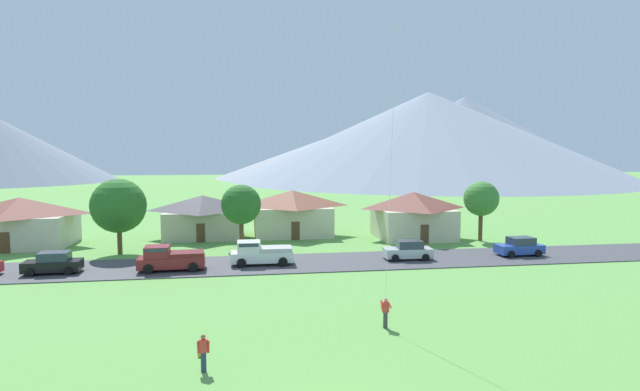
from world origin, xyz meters
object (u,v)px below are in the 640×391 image
(tree_left_of_center, at_px, (481,199))
(house_left_center, at_px, (413,214))
(tree_center, at_px, (241,205))
(parked_car_blue_mid_east, at_px, (520,247))
(tree_near_left, at_px, (119,206))
(pickup_truck_white_west_side, at_px, (260,253))
(house_right_center, at_px, (292,212))
(watcher_person, at_px, (203,352))
(parked_car_silver_east_end, at_px, (408,250))
(parked_car_black_west_end, at_px, (53,263))
(pickup_truck_maroon_east_side, at_px, (170,258))
(house_leftmost, at_px, (203,215))
(soccer_ball, at_px, (200,354))
(house_rightmost, at_px, (20,221))

(tree_left_of_center, bearing_deg, house_left_center, 154.84)
(tree_center, height_order, parked_car_blue_mid_east, tree_center)
(tree_near_left, xyz_separation_m, tree_left_of_center, (36.63, 1.38, 0.00))
(tree_center, bearing_deg, pickup_truck_white_west_side, -79.63)
(house_right_center, distance_m, watcher_person, 36.90)
(tree_left_of_center, bearing_deg, parked_car_silver_east_end, -142.91)
(pickup_truck_white_west_side, bearing_deg, parked_car_black_west_end, -177.69)
(parked_car_silver_east_end, relative_size, pickup_truck_maroon_east_side, 0.81)
(house_leftmost, relative_size, house_right_center, 0.94)
(tree_near_left, xyz_separation_m, parked_car_blue_mid_east, (36.50, -6.72, -3.68))
(parked_car_silver_east_end, bearing_deg, soccer_ball, -130.86)
(pickup_truck_white_west_side, relative_size, soccer_ball, 21.83)
(house_leftmost, bearing_deg, tree_near_left, -128.64)
(tree_center, height_order, pickup_truck_maroon_east_side, tree_center)
(pickup_truck_white_west_side, height_order, soccer_ball, pickup_truck_white_west_side)
(tree_near_left, bearing_deg, house_right_center, 26.15)
(house_right_center, bearing_deg, watcher_person, -101.89)
(tree_left_of_center, xyz_separation_m, parked_car_silver_east_end, (-10.82, -8.18, -3.68))
(house_leftmost, relative_size, soccer_ball, 36.61)
(house_left_center, relative_size, parked_car_black_west_end, 2.00)
(house_left_center, relative_size, pickup_truck_maroon_east_side, 1.62)
(house_left_center, distance_m, tree_left_of_center, 7.41)
(watcher_person, bearing_deg, house_right_center, 78.11)
(house_left_center, xyz_separation_m, parked_car_black_west_end, (-33.49, -11.94, -1.79))
(house_leftmost, distance_m, soccer_ball, 34.93)
(watcher_person, xyz_separation_m, soccer_ball, (-0.28, 1.69, -0.76))
(tree_left_of_center, bearing_deg, parked_car_black_west_end, -167.45)
(house_leftmost, height_order, tree_center, tree_center)
(house_left_center, distance_m, tree_center, 19.17)
(tree_left_of_center, xyz_separation_m, pickup_truck_white_west_side, (-23.83, -8.25, -3.49))
(house_left_center, height_order, house_rightmost, house_left_center)
(house_leftmost, distance_m, parked_car_blue_mid_east, 33.34)
(house_right_center, xyz_separation_m, parked_car_silver_east_end, (8.71, -15.20, -1.81))
(house_rightmost, xyz_separation_m, tree_left_of_center, (47.43, -4.31, 1.97))
(house_leftmost, relative_size, parked_car_black_west_end, 2.06)
(house_rightmost, relative_size, tree_left_of_center, 1.60)
(parked_car_blue_mid_east, bearing_deg, parked_car_black_west_end, -178.84)
(parked_car_black_west_end, relative_size, soccer_ball, 17.78)
(house_left_center, xyz_separation_m, pickup_truck_maroon_east_side, (-24.59, -12.32, -1.60))
(tree_left_of_center, xyz_separation_m, soccer_ball, (-27.41, -27.36, -4.43))
(tree_near_left, relative_size, parked_car_blue_mid_east, 1.66)
(tree_near_left, height_order, pickup_truck_white_west_side, tree_near_left)
(tree_center, distance_m, soccer_ball, 27.83)
(house_left_center, xyz_separation_m, house_rightmost, (-40.94, 1.26, -0.08))
(parked_car_blue_mid_east, height_order, pickup_truck_white_west_side, pickup_truck_white_west_side)
(tree_near_left, height_order, pickup_truck_maroon_east_side, tree_near_left)
(house_rightmost, height_order, parked_car_black_west_end, house_rightmost)
(house_leftmost, height_order, soccer_ball, house_leftmost)
(house_rightmost, relative_size, tree_center, 1.63)
(tree_near_left, bearing_deg, pickup_truck_maroon_east_side, -54.91)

